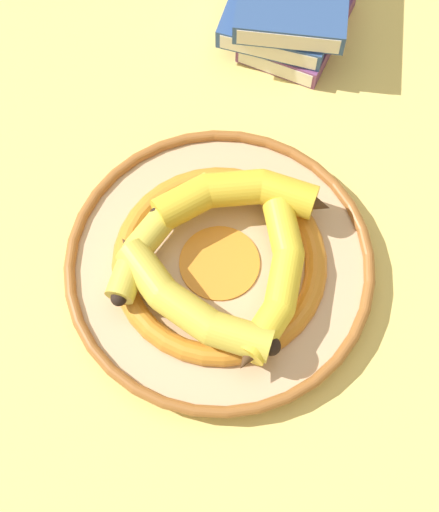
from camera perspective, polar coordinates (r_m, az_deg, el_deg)
name	(u,v)px	position (r m, az deg, el deg)	size (l,w,h in m)	color
ground_plane	(246,254)	(0.83, 2.15, 0.13)	(2.80, 2.80, 0.00)	#E5CC6B
decorative_bowl	(220,264)	(0.81, 0.00, -0.63)	(0.35, 0.35, 0.04)	tan
banana_a	(159,231)	(0.79, -4.86, 2.02)	(0.11, 0.18, 0.03)	gold
banana_b	(188,304)	(0.75, -2.57, -3.90)	(0.20, 0.12, 0.04)	gold
banana_c	(277,283)	(0.76, 4.65, -2.16)	(0.06, 0.21, 0.03)	yellow
banana_d	(239,195)	(0.80, 1.55, 4.93)	(0.20, 0.09, 0.04)	gold
book_stack	(292,5)	(0.98, 5.83, 19.33)	(0.17, 0.19, 0.09)	#753D70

